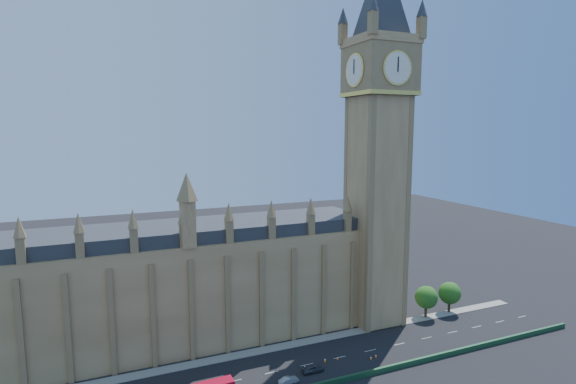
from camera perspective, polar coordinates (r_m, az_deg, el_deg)
name	(u,v)px	position (r m, az deg, el deg)	size (l,w,h in m)	color
ground	(254,377)	(99.02, -4.40, -22.32)	(400.00, 400.00, 0.00)	black
palace_westminster	(115,293)	(109.40, -21.14, -11.84)	(120.00, 20.00, 28.00)	olive
elizabeth_tower	(379,111)	(115.35, 11.44, 10.09)	(20.59, 20.59, 105.00)	olive
kerb_north	(240,355)	(106.92, -6.12, -19.87)	(160.00, 3.00, 0.16)	gray
tree_east_near	(427,297)	(128.61, 17.21, -12.56)	(6.00, 6.00, 8.50)	#382619
tree_east_far	(450,292)	(133.67, 19.90, -11.89)	(6.00, 6.00, 8.50)	#382619
car_grey	(313,369)	(99.96, 3.18, -21.48)	(1.87, 4.64, 1.58)	#3D3F44
car_silver	(289,380)	(96.24, 0.10, -22.80)	(1.44, 4.12, 1.36)	#989C9F
car_white	(314,368)	(100.59, 3.30, -21.41)	(1.64, 4.03, 1.17)	white
cone_a	(325,360)	(103.91, 4.71, -20.53)	(0.62, 0.62, 0.80)	black
cone_b	(338,358)	(105.02, 6.31, -20.26)	(0.56, 0.56, 0.70)	black
cone_c	(376,356)	(107.10, 11.10, -19.76)	(0.55, 0.55, 0.72)	black
cone_d	(371,358)	(106.12, 10.49, -20.02)	(0.57, 0.57, 0.72)	black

